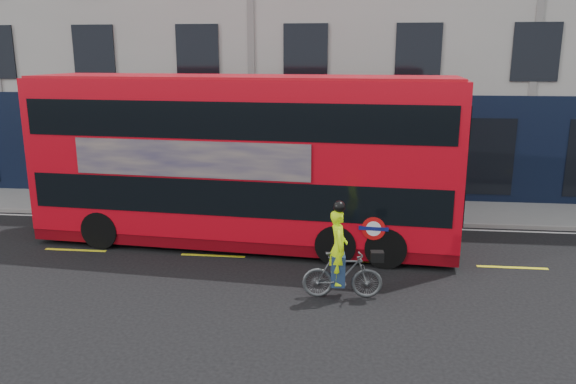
# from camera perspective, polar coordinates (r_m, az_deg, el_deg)

# --- Properties ---
(ground) EXTENTS (120.00, 120.00, 0.00)m
(ground) POSITION_cam_1_polar(r_m,az_deg,el_deg) (14.42, -9.06, -8.46)
(ground) COLOR black
(ground) RESTS_ON ground
(pavement) EXTENTS (60.00, 3.00, 0.12)m
(pavement) POSITION_cam_1_polar(r_m,az_deg,el_deg) (20.41, -4.27, -1.46)
(pavement) COLOR gray
(pavement) RESTS_ON ground
(kerb) EXTENTS (60.00, 0.12, 0.13)m
(kerb) POSITION_cam_1_polar(r_m,az_deg,el_deg) (18.99, -5.10, -2.63)
(kerb) COLOR gray
(kerb) RESTS_ON ground
(building_terrace) EXTENTS (50.00, 10.07, 15.00)m
(building_terrace) POSITION_cam_1_polar(r_m,az_deg,el_deg) (26.13, -1.84, 18.35)
(building_terrace) COLOR #A8A59E
(building_terrace) RESTS_ON ground
(road_edge_line) EXTENTS (58.00, 0.10, 0.01)m
(road_edge_line) POSITION_cam_1_polar(r_m,az_deg,el_deg) (18.72, -5.28, -3.07)
(road_edge_line) COLOR silver
(road_edge_line) RESTS_ON ground
(lane_dashes) EXTENTS (58.00, 0.12, 0.01)m
(lane_dashes) POSITION_cam_1_polar(r_m,az_deg,el_deg) (15.77, -7.62, -6.41)
(lane_dashes) COLOR yellow
(lane_dashes) RESTS_ON ground
(bus) EXTENTS (12.20, 3.66, 4.85)m
(bus) POSITION_cam_1_polar(r_m,az_deg,el_deg) (16.10, -4.42, 3.27)
(bus) COLOR red
(bus) RESTS_ON ground
(cyclist) EXTENTS (1.86, 0.66, 2.29)m
(cyclist) POSITION_cam_1_polar(r_m,az_deg,el_deg) (12.85, 5.44, -7.51)
(cyclist) COLOR #4F5254
(cyclist) RESTS_ON ground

